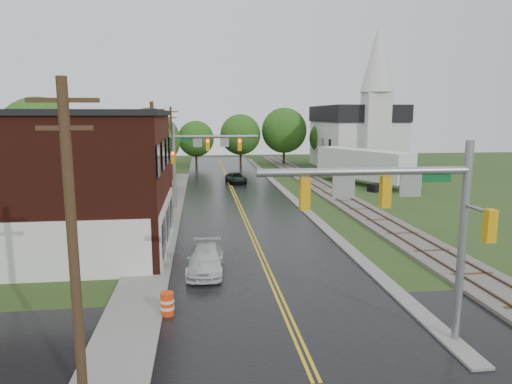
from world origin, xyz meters
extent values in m
plane|color=#2B441A|center=(0.00, 0.00, 0.00)|extent=(160.00, 160.00, 0.00)
cube|color=black|center=(0.00, 30.00, 0.00)|extent=(10.00, 90.00, 0.02)
cube|color=black|center=(0.00, 2.00, 0.00)|extent=(60.00, 9.00, 0.02)
cube|color=gray|center=(5.40, 35.00, 0.00)|extent=(0.80, 70.00, 0.12)
cube|color=gray|center=(-6.20, 25.00, 0.00)|extent=(2.40, 50.00, 0.12)
cube|color=#43170E|center=(-12.50, 15.00, 4.00)|extent=(14.00, 10.00, 8.00)
cube|color=silver|center=(-5.45, 15.00, 1.50)|extent=(0.10, 9.50, 3.00)
cube|color=black|center=(-12.50, 15.00, 8.15)|extent=(14.30, 10.30, 0.30)
cube|color=tan|center=(-11.00, 26.00, 3.20)|extent=(8.00, 7.00, 6.40)
cube|color=#3F0F0C|center=(-10.00, 35.00, 2.20)|extent=(7.00, 6.00, 4.40)
cube|color=silver|center=(20.00, 55.00, 3.50)|extent=(10.00, 16.00, 7.00)
cube|color=black|center=(20.00, 55.00, 8.20)|extent=(10.40, 16.40, 2.40)
cube|color=silver|center=(20.00, 47.00, 5.50)|extent=(3.20, 3.20, 11.00)
cone|color=silver|center=(20.00, 47.00, 15.50)|extent=(4.40, 4.40, 9.00)
cube|color=#59544C|center=(10.00, 35.00, 0.10)|extent=(3.20, 80.00, 0.20)
cube|color=#4C3828|center=(9.28, 35.00, 0.24)|extent=(0.10, 80.00, 0.12)
cube|color=#4C3828|center=(10.72, 35.00, 0.24)|extent=(0.10, 80.00, 0.12)
cylinder|color=gray|center=(5.60, 2.00, 3.60)|extent=(0.28, 0.28, 7.20)
cylinder|color=gray|center=(2.00, 2.00, 6.20)|extent=(7.20, 0.26, 0.26)
cube|color=orange|center=(2.72, 2.00, 5.50)|extent=(0.32, 0.30, 1.05)
cube|color=orange|center=(-0.02, 2.00, 5.50)|extent=(0.32, 0.30, 1.05)
cube|color=gray|center=(3.58, 2.00, 5.70)|extent=(0.75, 0.06, 0.75)
cube|color=gray|center=(1.28, 2.00, 5.70)|extent=(0.75, 0.06, 0.75)
cube|color=#0C5926|center=(4.30, 2.00, 5.95)|extent=(1.40, 0.04, 0.30)
cylinder|color=gray|center=(-5.60, 27.00, 3.60)|extent=(0.28, 0.28, 7.20)
cylinder|color=gray|center=(-2.00, 27.00, 6.20)|extent=(7.20, 0.26, 0.26)
cube|color=orange|center=(-2.72, 27.00, 5.50)|extent=(0.32, 0.30, 1.05)
cube|color=orange|center=(0.02, 27.00, 5.50)|extent=(0.32, 0.30, 1.05)
cube|color=gray|center=(-3.58, 27.00, 5.70)|extent=(0.75, 0.06, 0.75)
cube|color=gray|center=(-1.28, 27.00, 5.70)|extent=(0.75, 0.06, 0.75)
cube|color=#0C5926|center=(-4.30, 27.00, 5.95)|extent=(1.40, 0.04, 0.30)
sphere|color=#FF0C0C|center=(-2.72, 26.82, 5.83)|extent=(0.20, 0.20, 0.20)
cylinder|color=#382616|center=(-6.80, 0.00, 4.50)|extent=(0.28, 0.28, 9.00)
cube|color=#382616|center=(-6.80, 0.00, 8.40)|extent=(1.80, 0.12, 0.12)
cube|color=#382616|center=(-6.80, 0.00, 7.70)|extent=(1.40, 0.12, 0.12)
cylinder|color=#382616|center=(-6.80, 22.00, 4.50)|extent=(0.28, 0.28, 9.00)
cube|color=#382616|center=(-6.80, 22.00, 8.40)|extent=(1.80, 0.12, 0.12)
cube|color=#382616|center=(-6.80, 22.00, 7.70)|extent=(1.40, 0.12, 0.12)
cylinder|color=#382616|center=(-6.80, 44.00, 4.50)|extent=(0.28, 0.28, 9.00)
cube|color=#382616|center=(-6.80, 44.00, 8.40)|extent=(1.80, 0.12, 0.12)
cube|color=#382616|center=(-6.80, 44.00, 7.70)|extent=(1.40, 0.12, 0.12)
cylinder|color=black|center=(-18.00, 32.00, 1.71)|extent=(0.36, 0.36, 3.42)
sphere|color=#194914|center=(-18.00, 32.00, 5.89)|extent=(7.60, 7.60, 7.60)
sphere|color=#194914|center=(-17.40, 31.60, 5.23)|extent=(5.32, 5.32, 5.32)
cylinder|color=black|center=(-14.00, 40.00, 1.35)|extent=(0.36, 0.36, 2.70)
sphere|color=#194914|center=(-14.00, 40.00, 4.65)|extent=(6.00, 6.00, 6.00)
sphere|color=#194914|center=(-13.40, 39.60, 4.12)|extent=(4.20, 4.20, 4.20)
cylinder|color=black|center=(-9.00, 46.00, 1.44)|extent=(0.36, 0.36, 2.88)
sphere|color=#194914|center=(-9.00, 46.00, 4.96)|extent=(6.40, 6.40, 6.40)
sphere|color=#194914|center=(-8.40, 45.60, 4.40)|extent=(4.48, 4.48, 4.48)
imported|color=black|center=(0.80, 41.24, 0.61)|extent=(2.53, 4.59, 1.22)
imported|color=silver|center=(-3.20, 10.48, 0.64)|extent=(2.09, 4.55, 1.29)
cube|color=black|center=(15.37, 33.66, 0.40)|extent=(2.43, 1.97, 0.80)
cylinder|color=gray|center=(15.37, 41.82, 0.40)|extent=(0.16, 0.16, 0.80)
cube|color=silver|center=(15.37, 38.56, 2.43)|extent=(7.95, 13.07, 3.27)
cylinder|color=#EE3B0A|center=(-4.82, 5.41, 0.48)|extent=(0.68, 0.68, 0.97)
camera|label=1|loc=(-3.36, -12.29, 8.03)|focal=32.00mm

